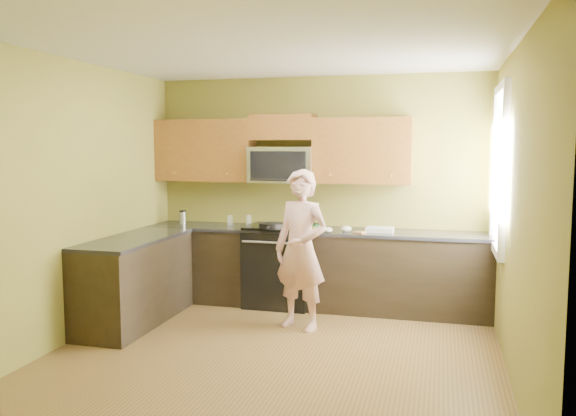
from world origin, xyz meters
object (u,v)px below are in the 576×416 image
(frying_pan, at_px, (271,228))
(butter_tub, at_px, (317,231))
(woman, at_px, (301,250))
(travel_mug, at_px, (183,224))
(stove, at_px, (280,265))
(microwave, at_px, (282,182))

(frying_pan, bearing_deg, butter_tub, 9.72)
(woman, distance_m, travel_mug, 1.92)
(woman, bearing_deg, butter_tub, 108.43)
(stove, bearing_deg, butter_tub, -13.74)
(stove, xyz_separation_m, frying_pan, (-0.03, -0.26, 0.47))
(woman, bearing_deg, frying_pan, 150.40)
(woman, distance_m, butter_tub, 0.71)
(travel_mug, bearing_deg, stove, -2.10)
(woman, xyz_separation_m, travel_mug, (-1.71, 0.87, 0.10))
(stove, xyz_separation_m, microwave, (0.00, 0.12, 0.97))
(microwave, distance_m, butter_tub, 0.75)
(microwave, relative_size, woman, 0.46)
(woman, height_order, travel_mug, woman)
(stove, xyz_separation_m, butter_tub, (0.47, -0.12, 0.45))
(woman, xyz_separation_m, butter_tub, (0.02, 0.71, 0.10))
(stove, relative_size, woman, 0.58)
(woman, relative_size, frying_pan, 3.30)
(woman, height_order, butter_tub, woman)
(stove, xyz_separation_m, woman, (0.46, -0.82, 0.35))
(microwave, relative_size, butter_tub, 5.49)
(butter_tub, height_order, travel_mug, travel_mug)
(woman, relative_size, travel_mug, 9.77)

